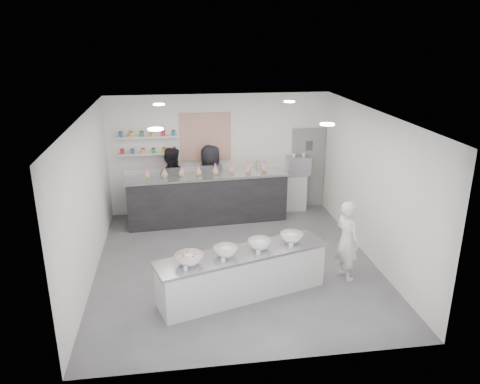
% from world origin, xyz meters
% --- Properties ---
extents(floor, '(6.00, 6.00, 0.00)m').
position_xyz_m(floor, '(0.00, 0.00, 0.00)').
color(floor, '#515156').
rests_on(floor, ground).
extents(ceiling, '(6.00, 6.00, 0.00)m').
position_xyz_m(ceiling, '(0.00, 0.00, 3.00)').
color(ceiling, white).
rests_on(ceiling, floor).
extents(back_wall, '(5.50, 0.00, 5.50)m').
position_xyz_m(back_wall, '(0.00, 3.00, 1.50)').
color(back_wall, white).
rests_on(back_wall, floor).
extents(left_wall, '(0.00, 6.00, 6.00)m').
position_xyz_m(left_wall, '(-2.75, 0.00, 1.50)').
color(left_wall, white).
rests_on(left_wall, floor).
extents(right_wall, '(0.00, 6.00, 6.00)m').
position_xyz_m(right_wall, '(2.75, 0.00, 1.50)').
color(right_wall, white).
rests_on(right_wall, floor).
extents(back_door, '(0.88, 0.04, 2.10)m').
position_xyz_m(back_door, '(2.30, 2.97, 1.05)').
color(back_door, gray).
rests_on(back_door, floor).
extents(pattern_panel, '(1.25, 0.03, 1.20)m').
position_xyz_m(pattern_panel, '(-0.35, 2.98, 1.95)').
color(pattern_panel, '#9F3B23').
rests_on(pattern_panel, back_wall).
extents(jar_shelf_lower, '(1.45, 0.22, 0.04)m').
position_xyz_m(jar_shelf_lower, '(-1.75, 2.90, 1.60)').
color(jar_shelf_lower, silver).
rests_on(jar_shelf_lower, back_wall).
extents(jar_shelf_upper, '(1.45, 0.22, 0.04)m').
position_xyz_m(jar_shelf_upper, '(-1.75, 2.90, 2.02)').
color(jar_shelf_upper, silver).
rests_on(jar_shelf_upper, back_wall).
extents(preserve_jars, '(1.45, 0.10, 0.56)m').
position_xyz_m(preserve_jars, '(-1.75, 2.88, 1.88)').
color(preserve_jars, red).
rests_on(preserve_jars, jar_shelf_lower).
extents(downlight_0, '(0.24, 0.24, 0.02)m').
position_xyz_m(downlight_0, '(-1.40, -1.00, 2.98)').
color(downlight_0, white).
rests_on(downlight_0, ceiling).
extents(downlight_1, '(0.24, 0.24, 0.02)m').
position_xyz_m(downlight_1, '(1.40, -1.00, 2.98)').
color(downlight_1, white).
rests_on(downlight_1, ceiling).
extents(downlight_2, '(0.24, 0.24, 0.02)m').
position_xyz_m(downlight_2, '(-1.40, 1.60, 2.98)').
color(downlight_2, white).
rests_on(downlight_2, ceiling).
extents(downlight_3, '(0.24, 0.24, 0.02)m').
position_xyz_m(downlight_3, '(1.40, 1.60, 2.98)').
color(downlight_3, white).
rests_on(downlight_3, ceiling).
extents(prep_counter, '(3.14, 1.58, 0.84)m').
position_xyz_m(prep_counter, '(-0.04, -1.21, 0.42)').
color(prep_counter, silver).
rests_on(prep_counter, floor).
extents(back_bar, '(3.89, 0.96, 1.19)m').
position_xyz_m(back_bar, '(-0.38, 2.25, 0.60)').
color(back_bar, black).
rests_on(back_bar, floor).
extents(sneeze_guard, '(3.79, 0.27, 0.33)m').
position_xyz_m(sneeze_guard, '(-0.36, 1.91, 1.36)').
color(sneeze_guard, white).
rests_on(sneeze_guard, back_bar).
extents(espresso_ledge, '(1.30, 0.41, 0.96)m').
position_xyz_m(espresso_ledge, '(1.55, 2.78, 0.48)').
color(espresso_ledge, silver).
rests_on(espresso_ledge, floor).
extents(espresso_machine, '(0.58, 0.40, 0.45)m').
position_xyz_m(espresso_machine, '(1.99, 2.78, 1.19)').
color(espresso_machine, '#93969E').
rests_on(espresso_machine, espresso_ledge).
extents(cup_stacks, '(0.24, 0.24, 0.36)m').
position_xyz_m(cup_stacks, '(1.00, 2.78, 1.14)').
color(cup_stacks, tan).
rests_on(cup_stacks, espresso_ledge).
extents(prep_bowls, '(2.41, 1.20, 0.17)m').
position_xyz_m(prep_bowls, '(-0.04, -1.21, 0.92)').
color(prep_bowls, white).
rests_on(prep_bowls, prep_counter).
extents(label_cards, '(2.01, 0.04, 0.07)m').
position_xyz_m(label_cards, '(-0.20, -1.71, 0.87)').
color(label_cards, white).
rests_on(label_cards, prep_counter).
extents(cookie_bags, '(2.95, 0.34, 0.27)m').
position_xyz_m(cookie_bags, '(-0.38, 2.25, 1.33)').
color(cookie_bags, '#DE6690').
rests_on(cookie_bags, back_bar).
extents(woman_prep, '(0.55, 0.66, 1.54)m').
position_xyz_m(woman_prep, '(1.96, -0.86, 0.77)').
color(woman_prep, silver).
rests_on(woman_prep, floor).
extents(staff_left, '(1.03, 0.89, 1.81)m').
position_xyz_m(staff_left, '(-1.24, 2.60, 0.90)').
color(staff_left, black).
rests_on(staff_left, floor).
extents(staff_right, '(1.04, 0.86, 1.83)m').
position_xyz_m(staff_right, '(-0.27, 2.60, 0.91)').
color(staff_right, black).
rests_on(staff_right, floor).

